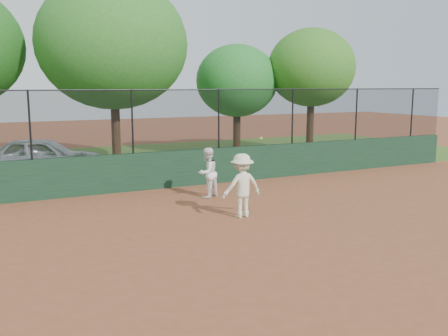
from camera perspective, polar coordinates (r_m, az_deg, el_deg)
name	(u,v)px	position (r m, az deg, el deg)	size (l,w,h in m)	color
ground	(236,240)	(10.95, 1.42, -8.22)	(80.00, 80.00, 0.00)	brown
back_wall	(149,171)	(16.21, -8.57, -0.33)	(26.00, 0.20, 1.20)	#1B3C25
grass_strip	(105,163)	(22.02, -13.40, 0.51)	(36.00, 12.00, 0.01)	#34571B
parked_car	(42,156)	(19.62, -20.04, 1.26)	(1.71, 4.24, 1.45)	silver
player_second	(207,173)	(14.84, -1.90, -0.55)	(0.73, 0.57, 1.49)	white
player_main	(242,186)	(12.61, 2.06, -2.02)	(1.06, 0.63, 2.06)	#E7E6C4
fence_assembly	(147,120)	(16.00, -8.81, 5.44)	(26.00, 0.06, 2.00)	black
tree_2	(113,44)	(20.84, -12.59, 13.68)	(6.03, 5.48, 7.55)	#482C19
tree_3	(237,81)	(23.85, 1.50, 9.91)	(3.94, 3.58, 5.23)	#3C2414
tree_4	(312,68)	(24.47, 9.99, 11.20)	(4.28, 3.89, 6.00)	#422A17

